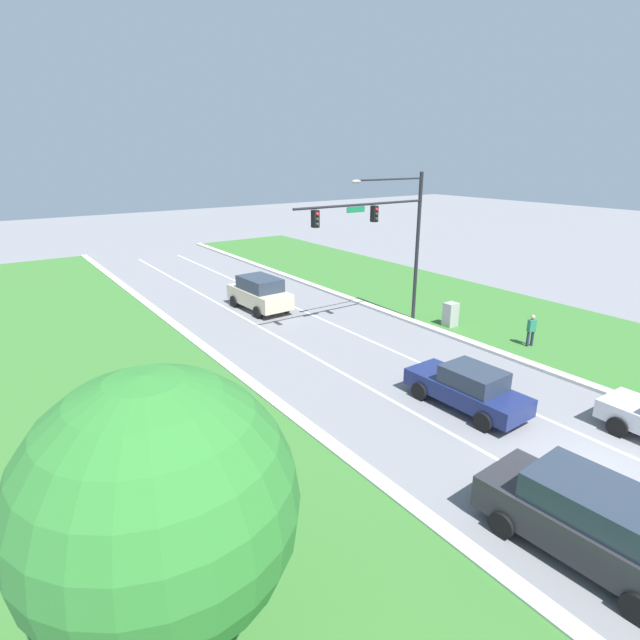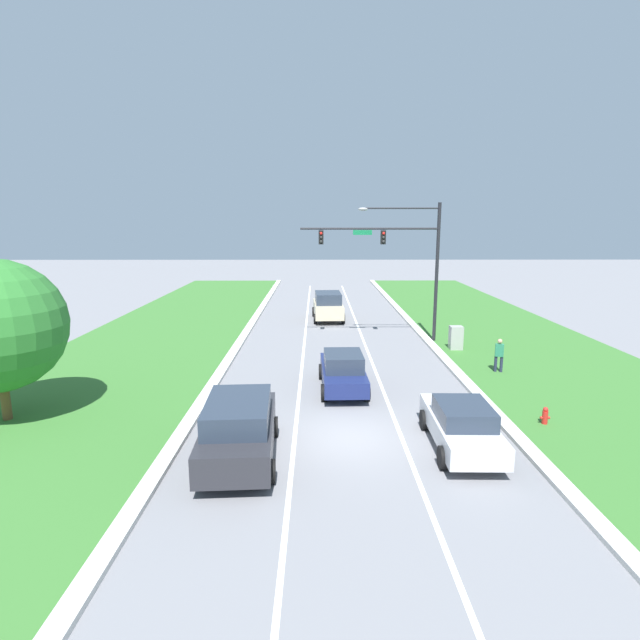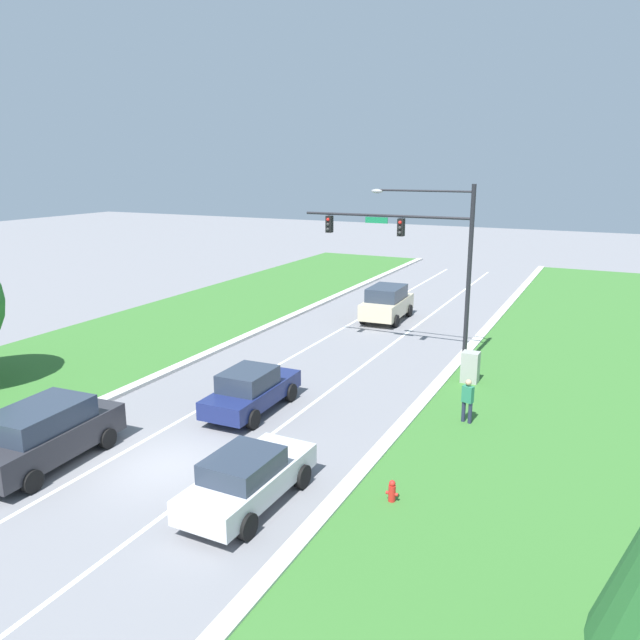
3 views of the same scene
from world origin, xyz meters
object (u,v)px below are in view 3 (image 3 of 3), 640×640
at_px(navy_sedan, 251,390).
at_px(charcoal_suv, 44,433).
at_px(silver_sedan, 248,478).
at_px(fire_hydrant, 392,492).
at_px(champagne_suv, 387,303).
at_px(pedestrian, 468,400).
at_px(utility_cabinet, 470,368).
at_px(traffic_signal_mast, 420,245).

height_order(navy_sedan, charcoal_suv, charcoal_suv).
height_order(silver_sedan, fire_hydrant, silver_sedan).
distance_m(silver_sedan, champagne_suv, 21.61).
bearing_deg(navy_sedan, silver_sedan, -60.24).
bearing_deg(champagne_suv, navy_sedan, -91.37).
xyz_separation_m(champagne_suv, pedestrian, (7.85, -13.25, -0.12)).
relative_size(utility_cabinet, fire_hydrant, 1.99).
distance_m(charcoal_suv, utility_cabinet, 16.52).
relative_size(silver_sedan, fire_hydrant, 6.61).
relative_size(navy_sedan, fire_hydrant, 6.76).
bearing_deg(champagne_suv, fire_hydrant, -72.03).
bearing_deg(utility_cabinet, traffic_signal_mast, 145.39).
xyz_separation_m(utility_cabinet, pedestrian, (0.87, -4.32, 0.24)).
height_order(charcoal_suv, silver_sedan, charcoal_suv).
distance_m(charcoal_suv, champagne_suv, 22.17).
height_order(traffic_signal_mast, charcoal_suv, traffic_signal_mast).
distance_m(navy_sedan, silver_sedan, 6.69).
distance_m(traffic_signal_mast, fire_hydrant, 14.06).
bearing_deg(charcoal_suv, traffic_signal_mast, 61.41).
bearing_deg(fire_hydrant, traffic_signal_mast, 104.61).
bearing_deg(utility_cabinet, pedestrian, -78.65).
bearing_deg(traffic_signal_mast, champagne_suv, 120.06).
xyz_separation_m(traffic_signal_mast, pedestrian, (3.89, -6.40, -4.54)).
distance_m(navy_sedan, pedestrian, 7.90).
xyz_separation_m(navy_sedan, pedestrian, (7.56, 2.30, 0.10)).
height_order(silver_sedan, utility_cabinet, silver_sedan).
relative_size(traffic_signal_mast, utility_cabinet, 5.89).
bearing_deg(navy_sedan, utility_cabinet, 43.21).
xyz_separation_m(navy_sedan, fire_hydrant, (6.98, -3.96, -0.50)).
height_order(charcoal_suv, champagne_suv, champagne_suv).
distance_m(champagne_suv, fire_hydrant, 20.84).
relative_size(silver_sedan, champagne_suv, 0.98).
distance_m(utility_cabinet, pedestrian, 4.41).
distance_m(utility_cabinet, fire_hydrant, 10.59).
xyz_separation_m(champagne_suv, utility_cabinet, (6.99, -8.94, -0.36)).
xyz_separation_m(navy_sedan, champagne_suv, (-0.29, 15.56, 0.22)).
height_order(champagne_suv, pedestrian, champagne_suv).
relative_size(traffic_signal_mast, champagne_suv, 1.75).
height_order(champagne_suv, utility_cabinet, champagne_suv).
relative_size(navy_sedan, charcoal_suv, 0.93).
distance_m(champagne_suv, pedestrian, 15.41).
height_order(utility_cabinet, pedestrian, pedestrian).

